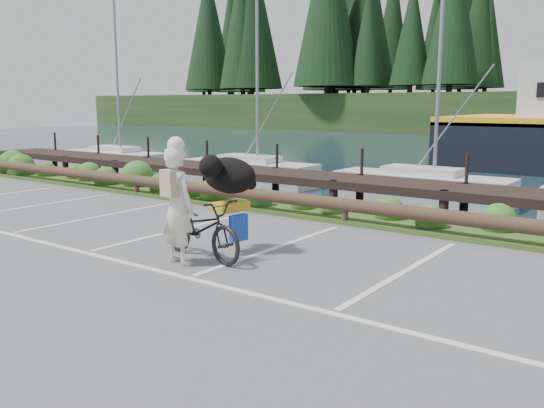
% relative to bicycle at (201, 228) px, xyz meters
% --- Properties ---
extents(ground, '(72.00, 72.00, 0.00)m').
position_rel_bicycle_xyz_m(ground, '(0.63, -0.59, -0.54)').
color(ground, '#565658').
extents(vegetation_strip, '(34.00, 1.60, 0.10)m').
position_rel_bicycle_xyz_m(vegetation_strip, '(0.63, 4.71, -0.49)').
color(vegetation_strip, '#3D5B21').
rests_on(vegetation_strip, ground).
extents(log_rail, '(32.00, 0.30, 0.60)m').
position_rel_bicycle_xyz_m(log_rail, '(0.63, 4.01, -0.54)').
color(log_rail, '#443021').
rests_on(log_rail, ground).
extents(bicycle, '(2.15, 1.04, 1.08)m').
position_rel_bicycle_xyz_m(bicycle, '(0.00, 0.00, 0.00)').
color(bicycle, black).
rests_on(bicycle, ground).
extents(cyclist, '(0.79, 0.59, 1.99)m').
position_rel_bicycle_xyz_m(cyclist, '(-0.08, -0.47, 0.46)').
color(cyclist, silver).
rests_on(cyclist, ground).
extents(dog, '(0.73, 1.22, 0.66)m').
position_rel_bicycle_xyz_m(dog, '(0.10, 0.65, 0.87)').
color(dog, black).
rests_on(dog, bicycle).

